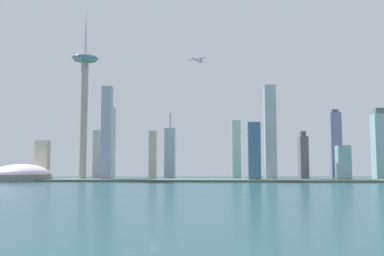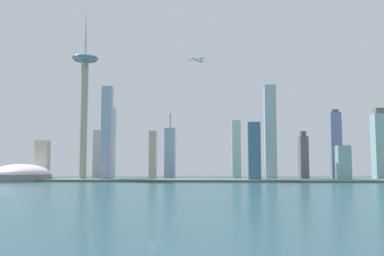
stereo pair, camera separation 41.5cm
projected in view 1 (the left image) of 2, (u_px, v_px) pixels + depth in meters
name	position (u px, v px, depth m)	size (l,w,h in m)	color
ground_plane	(154.00, 242.00, 155.86)	(6000.00, 6000.00, 0.00)	#21454F
waterfront_pier	(203.00, 180.00, 689.73)	(936.00, 66.81, 3.74)	#505F4E
observation_tower	(84.00, 90.00, 737.94)	(47.16, 47.16, 317.48)	#A3A28B
stadium_dome	(21.00, 175.00, 706.66)	(101.91, 101.91, 34.82)	gray
skyscraper_1	(110.00, 143.00, 766.88)	(16.78, 21.93, 166.44)	#99B5B8
skyscraper_2	(170.00, 154.00, 793.99)	(20.15, 22.35, 129.19)	#95ADC9
skyscraper_3	(236.00, 150.00, 789.45)	(16.49, 24.68, 113.54)	#9FC4B9
skyscraper_4	(303.00, 157.00, 747.41)	(14.75, 27.47, 89.51)	slate
skyscraper_5	(336.00, 146.00, 752.61)	(19.80, 15.68, 130.93)	#707BA9
skyscraper_6	(107.00, 133.00, 715.73)	(17.84, 14.17, 166.96)	#96A5C0
skyscraper_7	(254.00, 152.00, 686.64)	(20.83, 15.68, 100.34)	#3D6685
skyscraper_8	(153.00, 155.00, 777.86)	(12.75, 19.26, 92.67)	#C0B49B
skyscraper_9	(343.00, 164.00, 684.55)	(21.75, 20.02, 60.67)	#7FADAC
skyscraper_10	(42.00, 160.00, 766.75)	(24.66, 15.74, 73.66)	#B2AC94
skyscraper_11	(380.00, 146.00, 762.52)	(25.02, 26.88, 134.62)	#8BB4B4
skyscraper_12	(97.00, 155.00, 793.82)	(12.19, 16.08, 95.48)	#A9A4A3
skyscraper_13	(270.00, 133.00, 738.63)	(20.13, 24.27, 172.90)	#9DB6C0
airplane	(197.00, 60.00, 656.88)	(30.58, 30.80, 8.39)	silver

